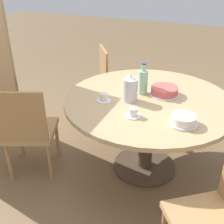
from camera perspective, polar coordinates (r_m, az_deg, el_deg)
name	(u,v)px	position (r m, az deg, el deg)	size (l,w,h in m)	color
ground_plane	(144,167)	(2.77, 6.54, -10.96)	(14.00, 14.00, 0.00)	brown
dining_table	(148,113)	(2.44, 7.30, -0.16)	(1.42, 1.42, 0.73)	#473828
chair_a	(115,82)	(3.38, 0.61, 6.07)	(0.58, 0.58, 0.88)	#A87A47
chair_b	(29,129)	(2.54, -16.57, -3.41)	(0.55, 0.55, 0.88)	#A87A47
chair_c	(219,215)	(1.83, 20.90, -19.04)	(0.59, 0.59, 0.88)	#A87A47
coffee_pot	(130,89)	(2.29, 3.74, 4.69)	(0.12, 0.12, 0.23)	silver
water_bottle	(143,81)	(2.42, 6.32, 6.22)	(0.08, 0.08, 0.28)	#99C6A3
cake_main	(164,91)	(2.45, 10.60, 4.23)	(0.26, 0.26, 0.07)	silver
cake_second	(184,120)	(2.04, 14.36, -1.58)	(0.21, 0.21, 0.07)	silver
cup_a	(104,98)	(2.31, -1.69, 2.90)	(0.12, 0.12, 0.07)	silver
cup_b	(130,81)	(2.65, 3.60, 6.37)	(0.12, 0.12, 0.07)	silver
cup_c	(133,113)	(2.08, 4.35, -0.19)	(0.12, 0.12, 0.07)	silver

